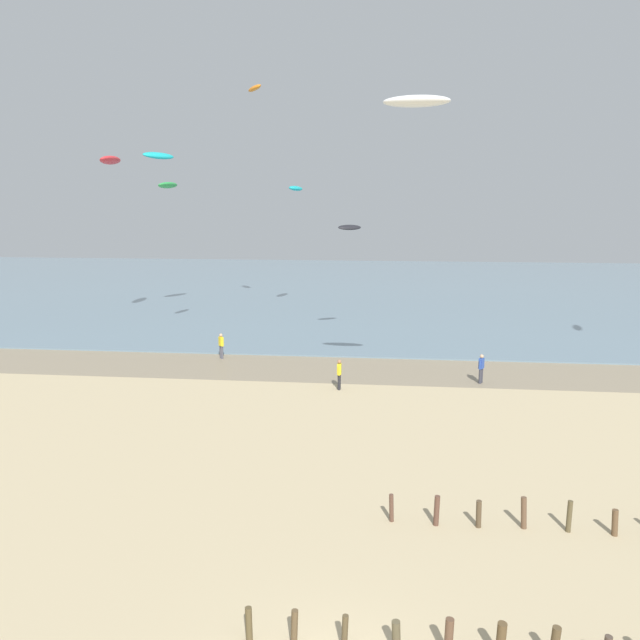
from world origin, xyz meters
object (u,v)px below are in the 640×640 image
person_nearest_camera (339,373)px  kite_aloft_0 (255,88)px  kite_aloft_1 (296,188)px  kite_aloft_7 (417,101)px  kite_aloft_6 (168,185)px  kite_aloft_2 (158,156)px  kite_aloft_3 (350,227)px  person_mid_beach (481,368)px  person_right_flank (221,345)px  kite_aloft_5 (110,160)px

person_nearest_camera → kite_aloft_0: (-8.90, 20.91, 18.90)m
kite_aloft_1 → kite_aloft_7: 28.71m
person_nearest_camera → kite_aloft_6: kite_aloft_6 is taller
kite_aloft_0 → kite_aloft_7: (12.58, -24.90, -5.11)m
kite_aloft_0 → kite_aloft_6: 13.38m
person_nearest_camera → kite_aloft_2: 28.62m
kite_aloft_0 → kite_aloft_3: (8.68, -8.70, -11.31)m
kite_aloft_2 → person_mid_beach: bearing=87.0°
person_right_flank → kite_aloft_2: bearing=123.5°
kite_aloft_0 → kite_aloft_5: kite_aloft_0 is taller
kite_aloft_1 → kite_aloft_2: kite_aloft_2 is taller
person_right_flank → kite_aloft_6: (-5.11, 5.37, 10.62)m
kite_aloft_1 → kite_aloft_7: (9.41, -26.94, 3.17)m
person_right_flank → kite_aloft_1: kite_aloft_1 is taller
person_right_flank → kite_aloft_2: size_ratio=0.54×
person_mid_beach → kite_aloft_1: kite_aloft_1 is taller
kite_aloft_2 → kite_aloft_6: kite_aloft_2 is taller
person_mid_beach → person_nearest_camera: bearing=-165.5°
person_nearest_camera → kite_aloft_1: (-5.74, 22.95, 10.63)m
person_right_flank → kite_aloft_1: size_ratio=0.64×
person_right_flank → person_mid_beach: bearing=-13.7°
kite_aloft_5 → kite_aloft_3: bearing=-104.2°
kite_aloft_2 → kite_aloft_1: bearing=141.0°
person_right_flank → kite_aloft_7: (12.06, -10.09, 13.80)m
person_nearest_camera → kite_aloft_7: 14.83m
kite_aloft_5 → kite_aloft_7: bearing=-134.5°
kite_aloft_7 → kite_aloft_1: bearing=-67.2°
kite_aloft_1 → kite_aloft_5: size_ratio=0.75×
kite_aloft_5 → kite_aloft_1: bearing=-66.3°
person_nearest_camera → kite_aloft_0: size_ratio=0.69×
person_nearest_camera → kite_aloft_5: 28.03m
kite_aloft_7 → kite_aloft_3: bearing=-72.9°
person_mid_beach → kite_aloft_6: 25.79m
kite_aloft_0 → kite_aloft_3: size_ratio=1.35×
person_right_flank → kite_aloft_7: bearing=-39.9°
kite_aloft_5 → kite_aloft_6: size_ratio=1.48×
person_mid_beach → kite_aloft_7: bearing=-125.8°
person_mid_beach → kite_aloft_7: kite_aloft_7 is taller
kite_aloft_5 → person_nearest_camera: bearing=-132.9°
person_right_flank → kite_aloft_2: kite_aloft_2 is taller
kite_aloft_6 → person_mid_beach: bearing=77.3°
kite_aloft_2 → kite_aloft_3: 18.83m
kite_aloft_3 → kite_aloft_2: bearing=128.5°
kite_aloft_0 → kite_aloft_6: (-4.59, -9.45, -8.29)m
person_mid_beach → kite_aloft_0: bearing=132.0°
kite_aloft_6 → kite_aloft_7: bearing=58.8°
kite_aloft_3 → kite_aloft_7: bearing=-106.0°
person_mid_beach → kite_aloft_0: size_ratio=0.69×
kite_aloft_1 → kite_aloft_6: size_ratio=1.11×
kite_aloft_0 → kite_aloft_3: 16.70m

